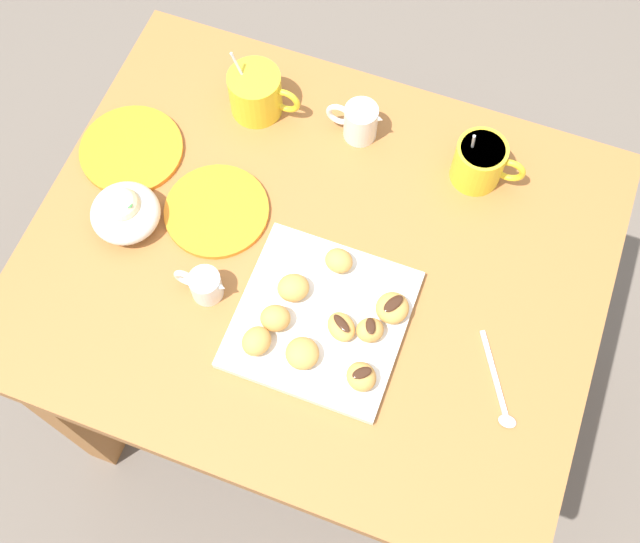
{
  "coord_description": "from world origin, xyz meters",
  "views": [
    {
      "loc": [
        0.21,
        -0.53,
        1.96
      ],
      "look_at": [
        0.02,
        -0.03,
        0.77
      ],
      "focal_mm": 44.7,
      "sensor_mm": 36.0,
      "label": 1
    }
  ],
  "objects_px": {
    "beignet_8": "(275,318)",
    "beignet_3": "(302,353)",
    "ice_cream_bowl": "(125,212)",
    "beignet_4": "(370,330)",
    "coffee_mug_yellow_right": "(480,162)",
    "saucer_orange_right": "(131,150)",
    "beignet_2": "(341,327)",
    "beignet_7": "(392,308)",
    "dining_table": "(316,290)",
    "beignet_6": "(361,377)",
    "cream_pitcher_white": "(360,121)",
    "beignet_1": "(339,261)",
    "beignet_5": "(293,288)",
    "saucer_orange_left": "(217,211)",
    "beignet_0": "(257,341)",
    "pastry_plate_square": "(321,319)",
    "coffee_mug_yellow_left": "(256,92)",
    "chocolate_sauce_pitcher": "(205,285)"
  },
  "relations": [
    {
      "from": "coffee_mug_yellow_left",
      "to": "beignet_3",
      "type": "height_order",
      "value": "coffee_mug_yellow_left"
    },
    {
      "from": "beignet_5",
      "to": "beignet_6",
      "type": "height_order",
      "value": "same"
    },
    {
      "from": "pastry_plate_square",
      "to": "beignet_8",
      "type": "bearing_deg",
      "value": -152.65
    },
    {
      "from": "coffee_mug_yellow_right",
      "to": "cream_pitcher_white",
      "type": "relative_size",
      "value": 1.27
    },
    {
      "from": "pastry_plate_square",
      "to": "beignet_5",
      "type": "xyz_separation_m",
      "value": [
        -0.06,
        0.03,
        0.03
      ]
    },
    {
      "from": "coffee_mug_yellow_right",
      "to": "beignet_7",
      "type": "xyz_separation_m",
      "value": [
        -0.06,
        -0.3,
        -0.01
      ]
    },
    {
      "from": "dining_table",
      "to": "beignet_5",
      "type": "xyz_separation_m",
      "value": [
        -0.01,
        -0.08,
        0.18
      ]
    },
    {
      "from": "chocolate_sauce_pitcher",
      "to": "beignet_6",
      "type": "distance_m",
      "value": 0.29
    },
    {
      "from": "beignet_1",
      "to": "beignet_3",
      "type": "relative_size",
      "value": 0.88
    },
    {
      "from": "beignet_1",
      "to": "beignet_3",
      "type": "bearing_deg",
      "value": -89.84
    },
    {
      "from": "cream_pitcher_white",
      "to": "beignet_3",
      "type": "xyz_separation_m",
      "value": [
        0.06,
        -0.44,
        -0.01
      ]
    },
    {
      "from": "beignet_4",
      "to": "cream_pitcher_white",
      "type": "bearing_deg",
      "value": 111.57
    },
    {
      "from": "dining_table",
      "to": "beignet_0",
      "type": "xyz_separation_m",
      "value": [
        -0.03,
        -0.18,
        0.18
      ]
    },
    {
      "from": "beignet_1",
      "to": "coffee_mug_yellow_left",
      "type": "bearing_deg",
      "value": 134.32
    },
    {
      "from": "beignet_0",
      "to": "beignet_4",
      "type": "height_order",
      "value": "same"
    },
    {
      "from": "saucer_orange_right",
      "to": "beignet_3",
      "type": "height_order",
      "value": "beignet_3"
    },
    {
      "from": "ice_cream_bowl",
      "to": "saucer_orange_left",
      "type": "bearing_deg",
      "value": 27.61
    },
    {
      "from": "dining_table",
      "to": "beignet_8",
      "type": "relative_size",
      "value": 19.85
    },
    {
      "from": "beignet_8",
      "to": "beignet_3",
      "type": "bearing_deg",
      "value": -32.88
    },
    {
      "from": "ice_cream_bowl",
      "to": "saucer_orange_right",
      "type": "height_order",
      "value": "ice_cream_bowl"
    },
    {
      "from": "beignet_1",
      "to": "beignet_8",
      "type": "bearing_deg",
      "value": -114.77
    },
    {
      "from": "coffee_mug_yellow_right",
      "to": "cream_pitcher_white",
      "type": "bearing_deg",
      "value": 176.91
    },
    {
      "from": "beignet_6",
      "to": "beignet_2",
      "type": "bearing_deg",
      "value": 130.03
    },
    {
      "from": "ice_cream_bowl",
      "to": "beignet_4",
      "type": "distance_m",
      "value": 0.46
    },
    {
      "from": "cream_pitcher_white",
      "to": "saucer_orange_right",
      "type": "distance_m",
      "value": 0.41
    },
    {
      "from": "beignet_6",
      "to": "beignet_8",
      "type": "height_order",
      "value": "beignet_8"
    },
    {
      "from": "beignet_1",
      "to": "beignet_6",
      "type": "bearing_deg",
      "value": -60.27
    },
    {
      "from": "beignet_0",
      "to": "beignet_6",
      "type": "xyz_separation_m",
      "value": [
        0.17,
        0.0,
        0.0
      ]
    },
    {
      "from": "coffee_mug_yellow_right",
      "to": "beignet_2",
      "type": "relative_size",
      "value": 2.57
    },
    {
      "from": "ice_cream_bowl",
      "to": "beignet_7",
      "type": "xyz_separation_m",
      "value": [
        0.47,
        -0.01,
        -0.0
      ]
    },
    {
      "from": "ice_cream_bowl",
      "to": "beignet_5",
      "type": "relative_size",
      "value": 2.26
    },
    {
      "from": "beignet_0",
      "to": "beignet_4",
      "type": "xyz_separation_m",
      "value": [
        0.16,
        0.08,
        -0.0
      ]
    },
    {
      "from": "saucer_orange_right",
      "to": "beignet_8",
      "type": "relative_size",
      "value": 3.8
    },
    {
      "from": "ice_cream_bowl",
      "to": "beignet_4",
      "type": "height_order",
      "value": "ice_cream_bowl"
    },
    {
      "from": "cream_pitcher_white",
      "to": "beignet_6",
      "type": "distance_m",
      "value": 0.47
    },
    {
      "from": "beignet_2",
      "to": "beignet_7",
      "type": "distance_m",
      "value": 0.09
    },
    {
      "from": "saucer_orange_right",
      "to": "beignet_6",
      "type": "distance_m",
      "value": 0.59
    },
    {
      "from": "coffee_mug_yellow_right",
      "to": "beignet_4",
      "type": "distance_m",
      "value": 0.36
    },
    {
      "from": "beignet_0",
      "to": "cream_pitcher_white",
      "type": "bearing_deg",
      "value": 87.85
    },
    {
      "from": "cream_pitcher_white",
      "to": "saucer_orange_left",
      "type": "xyz_separation_m",
      "value": [
        -0.18,
        -0.24,
        -0.03
      ]
    },
    {
      "from": "chocolate_sauce_pitcher",
      "to": "beignet_8",
      "type": "xyz_separation_m",
      "value": [
        0.13,
        -0.02,
        0.01
      ]
    },
    {
      "from": "saucer_orange_left",
      "to": "beignet_8",
      "type": "height_order",
      "value": "beignet_8"
    },
    {
      "from": "dining_table",
      "to": "beignet_6",
      "type": "xyz_separation_m",
      "value": [
        0.14,
        -0.18,
        0.18
      ]
    },
    {
      "from": "coffee_mug_yellow_right",
      "to": "saucer_orange_right",
      "type": "xyz_separation_m",
      "value": [
        -0.59,
        -0.17,
        -0.04
      ]
    },
    {
      "from": "dining_table",
      "to": "beignet_2",
      "type": "relative_size",
      "value": 18.64
    },
    {
      "from": "saucer_orange_right",
      "to": "coffee_mug_yellow_left",
      "type": "bearing_deg",
      "value": 43.0
    },
    {
      "from": "dining_table",
      "to": "beignet_6",
      "type": "relative_size",
      "value": 19.89
    },
    {
      "from": "coffee_mug_yellow_right",
      "to": "beignet_0",
      "type": "xyz_separation_m",
      "value": [
        -0.24,
        -0.43,
        -0.01
      ]
    },
    {
      "from": "saucer_orange_left",
      "to": "beignet_2",
      "type": "bearing_deg",
      "value": -25.96
    },
    {
      "from": "coffee_mug_yellow_right",
      "to": "beignet_8",
      "type": "relative_size",
      "value": 2.74
    }
  ]
}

